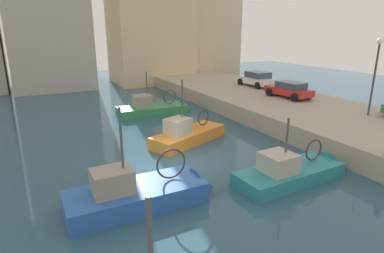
{
  "coord_description": "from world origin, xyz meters",
  "views": [
    {
      "loc": [
        -6.39,
        -13.83,
        6.6
      ],
      "look_at": [
        1.73,
        1.93,
        1.2
      ],
      "focal_mm": 30.3,
      "sensor_mm": 36.0,
      "label": 1
    }
  ],
  "objects_px": {
    "quay_streetlamp": "(376,64)",
    "fishing_boat_blue": "(146,200)",
    "fishing_boat_orange": "(191,139)",
    "parked_car_red": "(289,89)",
    "parked_car_white": "(257,79)",
    "fishing_boat_teal": "(295,176)",
    "fishing_boat_green": "(157,112)"
  },
  "relations": [
    {
      "from": "fishing_boat_teal",
      "to": "fishing_boat_orange",
      "type": "xyz_separation_m",
      "value": [
        -1.87,
        6.73,
        0.02
      ]
    },
    {
      "from": "parked_car_white",
      "to": "quay_streetlamp",
      "type": "relative_size",
      "value": 0.81
    },
    {
      "from": "fishing_boat_orange",
      "to": "parked_car_white",
      "type": "height_order",
      "value": "fishing_boat_orange"
    },
    {
      "from": "parked_car_red",
      "to": "parked_car_white",
      "type": "xyz_separation_m",
      "value": [
        1.05,
        5.51,
        0.05
      ]
    },
    {
      "from": "fishing_boat_green",
      "to": "parked_car_red",
      "type": "relative_size",
      "value": 1.56
    },
    {
      "from": "fishing_boat_blue",
      "to": "fishing_boat_green",
      "type": "xyz_separation_m",
      "value": [
        5.46,
        12.75,
        -0.0
      ]
    },
    {
      "from": "fishing_boat_teal",
      "to": "parked_car_white",
      "type": "distance_m",
      "value": 17.83
    },
    {
      "from": "parked_car_red",
      "to": "fishing_boat_teal",
      "type": "bearing_deg",
      "value": -131.51
    },
    {
      "from": "parked_car_red",
      "to": "parked_car_white",
      "type": "height_order",
      "value": "parked_car_white"
    },
    {
      "from": "fishing_boat_teal",
      "to": "quay_streetlamp",
      "type": "height_order",
      "value": "quay_streetlamp"
    },
    {
      "from": "fishing_boat_orange",
      "to": "fishing_boat_blue",
      "type": "distance_m",
      "value": 7.49
    },
    {
      "from": "fishing_boat_orange",
      "to": "fishing_boat_blue",
      "type": "xyz_separation_m",
      "value": [
        -4.93,
        -5.65,
        -0.02
      ]
    },
    {
      "from": "fishing_boat_orange",
      "to": "fishing_boat_blue",
      "type": "bearing_deg",
      "value": -131.09
    },
    {
      "from": "parked_car_red",
      "to": "quay_streetlamp",
      "type": "bearing_deg",
      "value": -84.65
    },
    {
      "from": "quay_streetlamp",
      "to": "fishing_boat_orange",
      "type": "bearing_deg",
      "value": 160.81
    },
    {
      "from": "fishing_boat_green",
      "to": "parked_car_white",
      "type": "xyz_separation_m",
      "value": [
        10.79,
        1.18,
        1.8
      ]
    },
    {
      "from": "parked_car_red",
      "to": "fishing_boat_orange",
      "type": "bearing_deg",
      "value": -164.91
    },
    {
      "from": "fishing_boat_teal",
      "to": "parked_car_red",
      "type": "height_order",
      "value": "fishing_boat_teal"
    },
    {
      "from": "fishing_boat_green",
      "to": "quay_streetlamp",
      "type": "xyz_separation_m",
      "value": [
        10.36,
        -10.89,
        4.34
      ]
    },
    {
      "from": "fishing_boat_teal",
      "to": "fishing_boat_blue",
      "type": "bearing_deg",
      "value": 170.98
    },
    {
      "from": "fishing_boat_blue",
      "to": "parked_car_white",
      "type": "xyz_separation_m",
      "value": [
        16.25,
        13.93,
        1.8
      ]
    },
    {
      "from": "fishing_boat_orange",
      "to": "fishing_boat_blue",
      "type": "relative_size",
      "value": 0.98
    },
    {
      "from": "fishing_boat_teal",
      "to": "quay_streetlamp",
      "type": "relative_size",
      "value": 1.26
    },
    {
      "from": "fishing_boat_teal",
      "to": "fishing_boat_blue",
      "type": "xyz_separation_m",
      "value": [
        -6.8,
        1.08,
        -0.0
      ]
    },
    {
      "from": "parked_car_white",
      "to": "fishing_boat_teal",
      "type": "bearing_deg",
      "value": -122.22
    },
    {
      "from": "fishing_boat_teal",
      "to": "fishing_boat_blue",
      "type": "distance_m",
      "value": 6.88
    },
    {
      "from": "fishing_boat_green",
      "to": "parked_car_red",
      "type": "xyz_separation_m",
      "value": [
        9.74,
        -4.33,
        1.75
      ]
    },
    {
      "from": "parked_car_red",
      "to": "fishing_boat_green",
      "type": "bearing_deg",
      "value": 156.03
    },
    {
      "from": "parked_car_red",
      "to": "parked_car_white",
      "type": "distance_m",
      "value": 5.61
    },
    {
      "from": "quay_streetlamp",
      "to": "fishing_boat_blue",
      "type": "bearing_deg",
      "value": -173.3
    },
    {
      "from": "fishing_boat_teal",
      "to": "fishing_boat_orange",
      "type": "relative_size",
      "value": 1.02
    },
    {
      "from": "fishing_boat_orange",
      "to": "quay_streetlamp",
      "type": "height_order",
      "value": "quay_streetlamp"
    }
  ]
}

